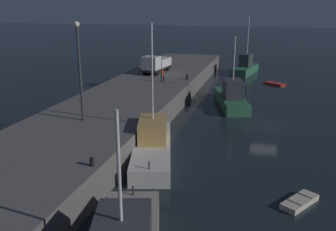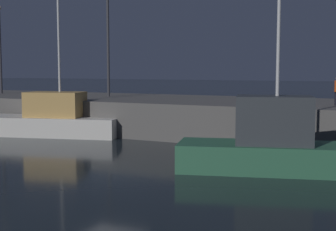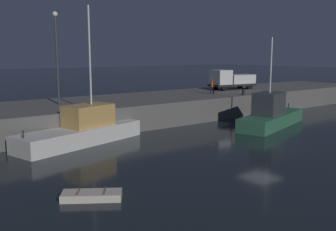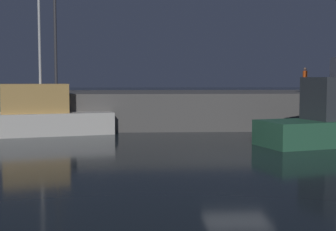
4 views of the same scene
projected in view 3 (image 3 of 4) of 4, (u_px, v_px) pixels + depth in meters
The scene contains 9 objects.
ground_plane at pixel (261, 144), 27.42m from camera, with size 320.00×320.00×0.00m, color black.
pier_quay at pixel (151, 108), 38.22m from camera, with size 64.31×9.92×2.19m.
fishing_trawler_red at pixel (83, 130), 27.65m from camera, with size 10.23×5.20×9.89m.
fishing_boat_white at pixel (271, 115), 34.01m from camera, with size 9.84×5.16×7.87m.
rowboat_white_mid at pixel (92, 196), 17.02m from camera, with size 2.76×2.30×0.38m.
lamp_post_east at pixel (57, 51), 31.88m from camera, with size 0.44×0.44×7.74m.
utility_truck at pixel (231, 80), 45.98m from camera, with size 6.21×2.74×2.40m.
dockworker at pixel (212, 86), 40.71m from camera, with size 0.40×0.40×1.59m.
bollard_west at pixel (243, 92), 39.95m from camera, with size 0.28×0.28×0.61m, color black.
Camera 3 is at (-21.53, -17.22, 6.42)m, focal length 40.69 mm.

